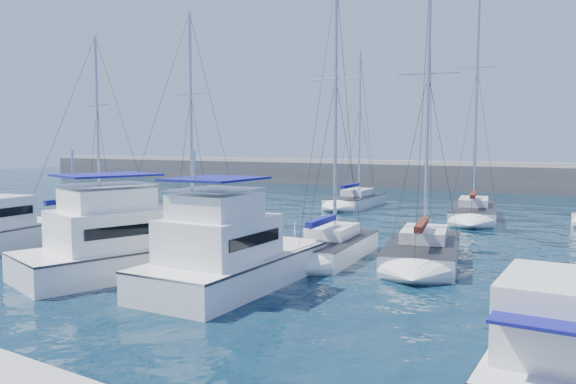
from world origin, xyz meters
The scene contains 12 objects.
ground centered at (0.00, 0.00, 0.00)m, with size 220.00×220.00×0.00m, color black.
breakwater centered at (0.00, 52.00, 1.05)m, with size 160.00×6.00×4.45m.
motor_yacht_port_outer centered at (-15.69, -0.23, 0.94)m, with size 3.65×6.17×3.20m.
motor_yacht_port_inner centered at (-5.71, -0.75, 1.13)m, with size 6.42×10.82×4.69m.
motor_yacht_stbd_inner centered at (-0.52, -0.42, 1.13)m, with size 4.31×9.12×4.69m.
motor_yacht_stbd_outer centered at (11.48, -4.22, 0.94)m, with size 2.78×6.61×3.20m.
sailboat_mid_a centered at (-17.64, 6.58, 0.51)m, with size 4.04×8.02×12.86m.
sailboat_mid_b centered at (-10.17, 7.35, 0.51)m, with size 3.71×8.15×13.59m.
sailboat_mid_c centered at (0.13, 6.62, 0.53)m, with size 3.92×7.38×13.90m.
sailboat_mid_d centered at (4.31, 8.10, 0.51)m, with size 5.00×8.46×14.13m.
sailboat_back_a centered at (-8.64, 27.97, 0.51)m, with size 3.78×8.46×14.11m.
sailboat_back_b centered at (2.38, 24.93, 0.55)m, with size 5.07×9.58×18.05m.
Camera 1 is at (12.85, -17.32, 5.51)m, focal length 35.00 mm.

